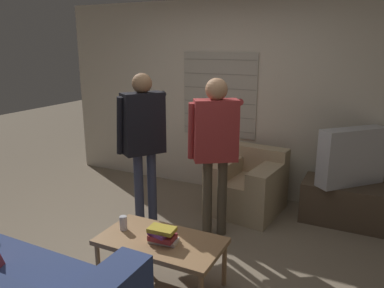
# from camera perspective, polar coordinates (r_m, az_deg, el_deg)

# --- Properties ---
(ground_plane) EXTENTS (16.00, 16.00, 0.00)m
(ground_plane) POSITION_cam_1_polar(r_m,az_deg,el_deg) (3.70, -5.35, -17.49)
(ground_plane) COLOR #7F705B
(wall_back) EXTENTS (5.20, 0.08, 2.55)m
(wall_back) POSITION_cam_1_polar(r_m,az_deg,el_deg) (5.01, 6.40, 6.79)
(wall_back) COLOR beige
(wall_back) RESTS_ON ground_plane
(armchair_beige) EXTENTS (0.86, 0.88, 0.75)m
(armchair_beige) POSITION_cam_1_polar(r_m,az_deg,el_deg) (4.63, 8.50, -6.23)
(armchair_beige) COLOR tan
(armchair_beige) RESTS_ON ground_plane
(coffee_table) EXTENTS (1.03, 0.55, 0.43)m
(coffee_table) POSITION_cam_1_polar(r_m,az_deg,el_deg) (3.20, -4.76, -14.90)
(coffee_table) COLOR #9E754C
(coffee_table) RESTS_ON ground_plane
(tv_stand) EXTENTS (0.97, 0.51, 0.47)m
(tv_stand) POSITION_cam_1_polar(r_m,az_deg,el_deg) (4.65, 22.48, -8.31)
(tv_stand) COLOR #4C3D2D
(tv_stand) RESTS_ON ground_plane
(tv) EXTENTS (0.69, 0.71, 0.64)m
(tv) POSITION_cam_1_polar(r_m,az_deg,el_deg) (4.48, 23.15, -1.78)
(tv) COLOR #B2B2B7
(tv) RESTS_ON tv_stand
(person_left_standing) EXTENTS (0.57, 0.79, 1.70)m
(person_left_standing) POSITION_cam_1_polar(r_m,az_deg,el_deg) (3.97, -7.44, 1.74)
(person_left_standing) COLOR #33384C
(person_left_standing) RESTS_ON ground_plane
(person_right_standing) EXTENTS (0.54, 0.85, 1.67)m
(person_right_standing) POSITION_cam_1_polar(r_m,az_deg,el_deg) (3.78, 3.61, 0.91)
(person_right_standing) COLOR #4C4233
(person_right_standing) RESTS_ON ground_plane
(book_stack) EXTENTS (0.25, 0.19, 0.14)m
(book_stack) POSITION_cam_1_polar(r_m,az_deg,el_deg) (3.10, -4.54, -13.66)
(book_stack) COLOR beige
(book_stack) RESTS_ON coffee_table
(soda_can) EXTENTS (0.07, 0.07, 0.13)m
(soda_can) POSITION_cam_1_polar(r_m,az_deg,el_deg) (3.34, -10.42, -11.75)
(soda_can) COLOR silver
(soda_can) RESTS_ON coffee_table
(spare_remote) EXTENTS (0.08, 0.14, 0.02)m
(spare_remote) POSITION_cam_1_polar(r_m,az_deg,el_deg) (3.18, -4.07, -14.00)
(spare_remote) COLOR white
(spare_remote) RESTS_ON coffee_table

